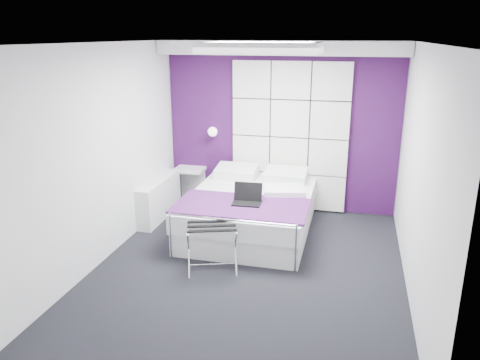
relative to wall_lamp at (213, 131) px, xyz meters
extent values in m
plane|color=black|center=(1.05, -2.06, -1.22)|extent=(4.40, 4.40, 0.00)
plane|color=white|center=(1.05, -2.06, 1.38)|extent=(4.40, 4.40, 0.00)
plane|color=silver|center=(1.05, 0.14, 0.08)|extent=(3.60, 0.00, 3.60)
plane|color=silver|center=(-0.75, -2.06, 0.08)|extent=(0.00, 4.40, 4.40)
plane|color=silver|center=(2.85, -2.06, 0.08)|extent=(0.00, 4.40, 4.40)
cube|color=#350E3F|center=(1.05, 0.13, 0.08)|extent=(3.58, 0.02, 2.58)
cube|color=white|center=(1.05, -0.11, 1.28)|extent=(3.58, 0.50, 0.20)
sphere|color=white|center=(0.00, 0.00, 0.00)|extent=(0.15, 0.15, 0.15)
cube|color=white|center=(-0.64, -0.76, -0.92)|extent=(0.22, 1.20, 0.60)
cube|color=white|center=(0.82, -0.97, -1.07)|extent=(1.62, 2.02, 0.30)
cube|color=silver|center=(0.82, -0.97, -0.79)|extent=(1.66, 2.06, 0.25)
cube|color=#45144B|center=(0.82, -1.48, -0.65)|extent=(1.72, 0.91, 0.03)
cube|color=white|center=(-0.40, -0.04, -0.64)|extent=(0.47, 0.37, 0.05)
cube|color=black|center=(0.63, -2.16, -0.67)|extent=(0.57, 0.42, 0.01)
cube|color=black|center=(0.88, -1.42, -0.63)|extent=(0.37, 0.26, 0.02)
cube|color=black|center=(0.88, -1.29, -0.49)|extent=(0.37, 0.01, 0.24)
camera|label=1|loc=(2.16, -6.95, 1.47)|focal=35.00mm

